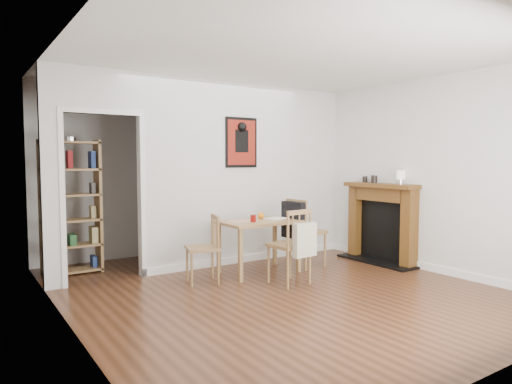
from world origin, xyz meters
TOP-DOWN VIEW (x-y plane):
  - ground at (0.00, 0.00)m, footprint 5.20×5.20m
  - room_shell at (0.10, 1.34)m, footprint 5.20×5.20m
  - dining_table at (0.28, 0.70)m, footprint 1.03×0.65m
  - chair_left at (-0.58, 0.67)m, footprint 0.51×0.51m
  - chair_right at (1.01, 0.63)m, footprint 0.58×0.51m
  - chair_front at (0.28, 0.04)m, footprint 0.49×0.55m
  - bookshelf at (-1.80, 2.04)m, footprint 0.74×0.30m
  - fireplace at (2.16, 0.25)m, footprint 0.45×1.25m
  - red_glass at (0.13, 0.62)m, footprint 0.07×0.07m
  - orange_fruit at (0.40, 0.83)m, footprint 0.09×0.09m
  - placemat at (0.05, 0.78)m, footprint 0.38×0.28m
  - notebook at (0.56, 0.71)m, footprint 0.30×0.25m
  - mantel_lamp at (2.13, -0.09)m, footprint 0.12×0.12m
  - ceramic_jar_a at (2.11, 0.36)m, footprint 0.09×0.09m
  - ceramic_jar_b at (2.18, 0.61)m, footprint 0.07×0.07m

SIDE VIEW (x-z plane):
  - ground at x=0.00m, z-range 0.00..0.00m
  - chair_left at x=-0.58m, z-range 0.00..0.83m
  - chair_front at x=0.28m, z-range 0.01..0.92m
  - chair_right at x=1.01m, z-range 0.02..0.98m
  - fireplace at x=2.16m, z-range 0.04..1.20m
  - dining_table at x=0.28m, z-range 0.27..0.97m
  - placemat at x=0.05m, z-range 0.70..0.70m
  - notebook at x=0.56m, z-range 0.70..0.71m
  - orange_fruit at x=0.40m, z-range 0.70..0.79m
  - red_glass at x=0.13m, z-range 0.70..0.79m
  - bookshelf at x=-1.80m, z-range -0.01..1.75m
  - ceramic_jar_b at x=2.18m, z-range 1.16..1.25m
  - ceramic_jar_a at x=2.11m, z-range 1.16..1.27m
  - mantel_lamp at x=2.13m, z-range 1.18..1.38m
  - room_shell at x=0.10m, z-range -1.30..3.90m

